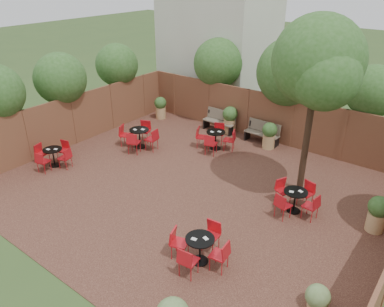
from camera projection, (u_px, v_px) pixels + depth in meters
The scene contains 11 objects.
ground at pixel (194, 190), 12.32m from camera, with size 80.00×80.00×0.00m, color #354F23.
courtyard_paving at pixel (194, 190), 12.32m from camera, with size 12.00×10.00×0.02m, color #3B1F18.
fence_back at pixel (269, 118), 15.43m from camera, with size 12.00×0.08×2.00m, color brown.
fence_left at pixel (74, 120), 15.16m from camera, with size 0.08×10.00×2.00m, color brown.
neighbour_building at pixel (220, 23), 18.69m from camera, with size 5.00×4.00×8.00m, color beige.
overhang_foliage at pixel (230, 83), 13.85m from camera, with size 15.50×10.47×2.72m.
courtyard_tree at pixel (317, 67), 10.53m from camera, with size 2.72×2.62×5.45m.
park_bench_left at pixel (220, 120), 16.53m from camera, with size 1.49×0.50×0.91m.
park_bench_right at pixel (263, 132), 15.40m from camera, with size 1.45×0.51×0.89m.
bistro_tables at pixel (176, 166), 12.93m from camera, with size 9.46×7.03×0.87m.
planters at pixel (245, 134), 14.88m from camera, with size 10.90×3.95×1.17m.
Camera 1 is at (6.37, -8.36, 6.54)m, focal length 35.66 mm.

